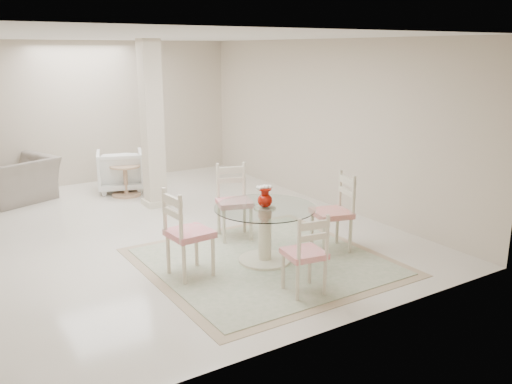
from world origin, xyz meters
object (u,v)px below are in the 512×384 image
side_table (126,182)px  recliner_taupe (16,180)px  dining_chair_south (307,249)px  column (152,125)px  dining_chair_west (184,227)px  dining_table (265,235)px  armchair_white (121,171)px  red_vase (265,197)px  dining_chair_north (233,196)px  dining_chair_east (337,206)px

side_table → recliner_taupe: bearing=160.0°
dining_chair_south → recliner_taupe: dining_chair_south is taller
column → dining_chair_west: size_ratio=2.35×
dining_table → side_table: dining_table is taller
armchair_white → recliner_taupe: bearing=10.1°
red_vase → dining_chair_south: size_ratio=0.27×
dining_chair_north → column: bearing=116.1°
dining_chair_east → side_table: bearing=-147.4°
column → side_table: (-0.21, 0.86, -1.10)m
dining_chair_north → dining_chair_west: size_ratio=0.99×
red_vase → dining_chair_south: (-0.13, -1.01, -0.31)m
dining_chair_east → dining_chair_west: (-2.03, 0.26, 0.01)m
column → armchair_white: column is taller
dining_table → dining_chair_south: 1.03m
dining_chair_west → armchair_white: (0.69, 4.21, -0.23)m
dining_chair_east → recliner_taupe: bearing=-132.8°
column → red_vase: (0.16, -3.08, -0.51)m
dining_chair_east → red_vase: bearing=-84.1°
column → red_vase: bearing=-87.0°
dining_chair_north → dining_table: bearing=-80.4°
dining_chair_west → side_table: 3.90m
dining_table → red_vase: red_vase is taller
dining_chair_east → dining_chair_west: size_ratio=0.98×
dining_chair_east → recliner_taupe: 5.63m
column → recliner_taupe: size_ratio=2.31×
dining_chair_east → dining_chair_west: bearing=-83.3°
dining_chair_east → dining_table: bearing=-83.9°
recliner_taupe → dining_chair_east: bearing=101.1°
recliner_taupe → side_table: bearing=137.9°
dining_chair_east → recliner_taupe: dining_chair_east is taller
side_table → column: bearing=-76.4°
column → armchair_white: (-0.16, 1.24, -0.97)m
recliner_taupe → armchair_white: bearing=150.3°
dining_chair_east → dining_chair_north: (-0.87, 1.15, 0.00)m
dining_chair_south → side_table: (-0.23, 4.95, -0.27)m
dining_chair_north → dining_chair_south: dining_chair_north is taller
dining_chair_south → armchair_white: dining_chair_south is taller
dining_chair_north → red_vase: bearing=-80.4°
column → dining_chair_north: column is taller
dining_chair_north → armchair_white: (-0.47, 3.32, -0.22)m
dining_chair_east → dining_chair_north: dining_chair_north is taller
dining_chair_west → side_table: dining_chair_west is taller
dining_table → dining_chair_west: 1.05m
red_vase → dining_chair_east: bearing=-8.1°
column → recliner_taupe: bearing=142.3°
armchair_white → side_table: armchair_white is taller
red_vase → armchair_white: bearing=94.3°
recliner_taupe → column: bearing=120.2°
dining_chair_south → red_vase: bearing=-88.9°
red_vase → dining_chair_west: bearing=173.6°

